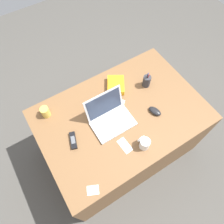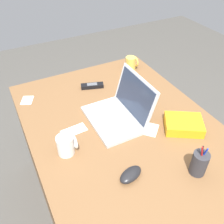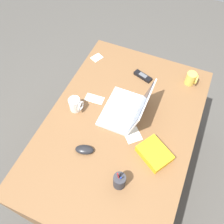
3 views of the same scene
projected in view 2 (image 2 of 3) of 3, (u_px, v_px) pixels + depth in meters
The scene contains 12 objects.
ground_plane at pixel (123, 207), 1.76m from camera, with size 6.00×6.00×0.00m, color #4C4944.
desk at pixel (125, 175), 1.52m from camera, with size 1.41×0.96×0.75m, color brown.
laptop at pixel (119, 112), 1.33m from camera, with size 0.34×0.28×0.23m.
computer_mouse at pixel (131, 174), 1.05m from camera, with size 0.06×0.11×0.04m, color black.
coffee_mug_white at pixel (131, 63), 1.74m from camera, with size 0.07×0.08×0.10m.
coffee_mug_tall at pixel (66, 145), 1.14m from camera, with size 0.08×0.09×0.10m.
cordless_phone at pixel (92, 86), 1.58m from camera, with size 0.09×0.15×0.03m.
pen_holder at pixel (199, 163), 1.05m from camera, with size 0.07×0.07×0.16m.
snack_bag at pixel (184, 124), 1.28m from camera, with size 0.15×0.19×0.05m, color #F2AD19.
paper_note_near_laptop at pixel (148, 129), 1.29m from camera, with size 0.10×0.10×0.00m, color white.
paper_note_left at pixel (27, 100), 1.48m from camera, with size 0.08×0.07×0.00m, color white.
paper_note_right at pixel (74, 131), 1.28m from camera, with size 0.07×0.13×0.00m, color white.
Camera 2 is at (0.78, -0.49, 1.64)m, focal length 39.67 mm.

